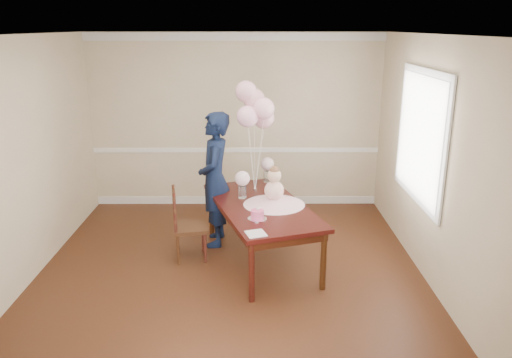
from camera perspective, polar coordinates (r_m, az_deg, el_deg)
name	(u,v)px	position (r m, az deg, el deg)	size (l,w,h in m)	color
floor	(230,277)	(5.89, -3.03, -11.12)	(4.50, 5.00, 0.00)	black
ceiling	(225,35)	(5.19, -3.52, 16.15)	(4.50, 5.00, 0.02)	silver
wall_back	(236,122)	(7.82, -2.34, 6.54)	(4.50, 0.02, 2.70)	tan
wall_front	(207,276)	(3.06, -5.64, -11.01)	(4.50, 0.02, 2.70)	tan
wall_left	(19,165)	(5.94, -25.48, 1.45)	(0.02, 5.00, 2.70)	tan
wall_right	(436,165)	(5.73, 19.86, 1.57)	(0.02, 5.00, 2.70)	tan
chair_rail_trim	(236,150)	(7.91, -2.30, 3.32)	(4.50, 0.02, 0.07)	white
crown_molding	(235,37)	(7.68, -2.46, 15.96)	(4.50, 0.02, 0.12)	silver
baseboard_trim	(237,200)	(8.15, -2.23, -2.42)	(4.50, 0.02, 0.12)	silver
window_frame	(421,137)	(6.13, 18.31, 4.63)	(0.02, 1.66, 1.56)	silver
window_blinds	(419,137)	(6.13, 18.15, 4.64)	(0.01, 1.50, 1.40)	silver
dining_table_top	(261,206)	(6.01, 0.59, -3.12)	(0.97, 1.95, 0.05)	black
table_apron	(261,212)	(6.03, 0.59, -3.77)	(0.88, 1.85, 0.10)	black
table_leg_fl	(252,272)	(5.26, -0.50, -10.58)	(0.07, 0.07, 0.68)	black
table_leg_fr	(323,261)	(5.53, 7.70, -9.25)	(0.07, 0.07, 0.68)	black
table_leg_bl	(211,213)	(6.84, -5.11, -3.88)	(0.07, 0.07, 0.68)	black
table_leg_br	(268,206)	(7.05, 1.38, -3.15)	(0.07, 0.07, 0.68)	black
baby_skirt	(274,200)	(5.98, 2.07, -2.47)	(0.74, 0.74, 0.10)	#EFB0C5
baby_torso	(274,190)	(5.94, 2.09, -1.32)	(0.23, 0.23, 0.23)	pink
baby_head	(274,176)	(5.89, 2.11, 0.39)	(0.17, 0.17, 0.17)	beige
baby_hair	(274,171)	(5.87, 2.11, 0.94)	(0.12, 0.12, 0.12)	brown
cake_platter	(257,219)	(5.55, 0.15, -4.56)	(0.21, 0.21, 0.01)	silver
birthday_cake	(257,214)	(5.53, 0.15, -4.05)	(0.15, 0.15, 0.10)	#E14780
cake_flower_a	(257,209)	(5.51, 0.15, -3.44)	(0.03, 0.03, 0.03)	silver
cake_flower_b	(259,208)	(5.53, 0.38, -3.34)	(0.03, 0.03, 0.03)	white
rose_vase_near	(242,192)	(6.19, -1.56, -1.49)	(0.10, 0.10, 0.16)	white
roses_near	(242,178)	(6.14, -1.57, 0.06)	(0.19, 0.19, 0.19)	silver
rose_vase_far	(267,176)	(6.83, 1.29, 0.31)	(0.10, 0.10, 0.16)	white
roses_far	(267,164)	(6.78, 1.30, 1.73)	(0.19, 0.19, 0.19)	beige
napkin	(256,234)	(5.16, -0.02, -6.26)	(0.19, 0.19, 0.01)	silver
balloon_weight	(255,189)	(6.50, -0.12, -1.19)	(0.04, 0.04, 0.02)	silver
balloon_a	(247,116)	(6.24, -0.98, 7.16)	(0.27, 0.27, 0.27)	#FFB4D7
balloon_b	(264,108)	(6.24, 0.88, 8.07)	(0.27, 0.27, 0.27)	#FFB4D0
balloon_c	(254,99)	(6.33, -0.23, 9.10)	(0.27, 0.27, 0.27)	#DB9BA9
balloon_d	(246,92)	(6.31, -1.15, 9.96)	(0.27, 0.27, 0.27)	#DC9CB0
balloon_e	(264,118)	(6.39, 0.91, 6.96)	(0.27, 0.27, 0.27)	#E4A2B0
balloon_ribbon_a	(251,159)	(6.37, -0.54, 2.26)	(0.00, 0.00, 0.82)	white
balloon_ribbon_b	(259,156)	(6.37, 0.36, 2.70)	(0.00, 0.00, 0.92)	white
balloon_ribbon_c	(254,151)	(6.41, -0.18, 3.25)	(0.00, 0.00, 1.01)	white
balloon_ribbon_d	(251,147)	(6.39, -0.62, 3.66)	(0.00, 0.00, 1.11)	silver
balloon_ribbon_e	(259,160)	(6.45, 0.39, 2.22)	(0.00, 0.00, 0.77)	white
dining_chair_seat	(190,228)	(6.21, -7.51, -5.54)	(0.40, 0.40, 0.05)	#331A0D
chair_leg_fl	(178,250)	(6.15, -8.87, -8.03)	(0.04, 0.04, 0.39)	#341B0E
chair_leg_fr	(205,248)	(6.16, -5.82, -7.84)	(0.04, 0.04, 0.39)	#39150F
chair_leg_bl	(177,239)	(6.44, -8.98, -6.81)	(0.04, 0.04, 0.39)	#351B0E
chair_leg_br	(203,237)	(6.46, -6.08, -6.64)	(0.04, 0.04, 0.39)	#3D1610
chair_back_post_l	(175,213)	(5.96, -9.25, -3.91)	(0.04, 0.04, 0.51)	#34130E
chair_back_post_r	(174,204)	(6.27, -9.34, -2.85)	(0.04, 0.04, 0.51)	#3D1D10
chair_slat_low	(175,217)	(6.15, -9.25, -4.31)	(0.03, 0.36, 0.05)	#3D1A10
chair_slat_mid	(174,206)	(6.10, -9.32, -3.05)	(0.03, 0.36, 0.05)	#3B2210
chair_slat_top	(174,195)	(6.05, -9.38, -1.76)	(0.03, 0.36, 0.05)	#371B0F
woman	(215,180)	(6.46, -4.71, -0.07)	(0.64, 0.43, 1.76)	black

